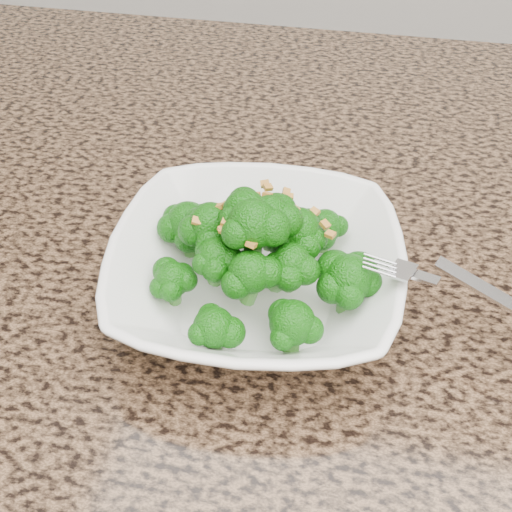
# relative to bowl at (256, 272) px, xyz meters

# --- Properties ---
(cabinet) EXTENTS (1.55, 0.95, 0.87)m
(cabinet) POSITION_rel_bowl_xyz_m (0.15, 0.08, -0.50)
(cabinet) COLOR #341E15
(cabinet) RESTS_ON ground
(granite_counter) EXTENTS (1.64, 1.04, 0.03)m
(granite_counter) POSITION_rel_bowl_xyz_m (0.15, 0.08, -0.05)
(granite_counter) COLOR brown
(granite_counter) RESTS_ON cabinet
(bowl) EXTENTS (0.27, 0.27, 0.06)m
(bowl) POSITION_rel_bowl_xyz_m (0.00, 0.00, 0.00)
(bowl) COLOR white
(bowl) RESTS_ON granite_counter
(broccoli_pile) EXTENTS (0.22, 0.22, 0.07)m
(broccoli_pile) POSITION_rel_bowl_xyz_m (0.00, -0.00, 0.07)
(broccoli_pile) COLOR #13660B
(broccoli_pile) RESTS_ON bowl
(garlic_topping) EXTENTS (0.13, 0.13, 0.01)m
(garlic_topping) POSITION_rel_bowl_xyz_m (0.00, 0.00, 0.11)
(garlic_topping) COLOR #CA8931
(garlic_topping) RESTS_ON broccoli_pile
(fork) EXTENTS (0.18, 0.09, 0.01)m
(fork) POSITION_rel_bowl_xyz_m (0.14, -0.02, 0.04)
(fork) COLOR silver
(fork) RESTS_ON bowl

